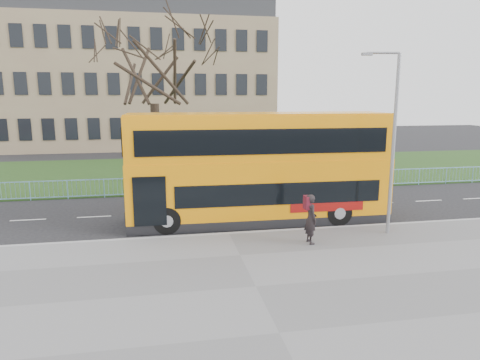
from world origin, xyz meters
name	(u,v)px	position (x,y,z in m)	size (l,w,h in m)	color
ground	(224,225)	(0.00, 0.00, 0.00)	(120.00, 120.00, 0.00)	black
pavement	(256,288)	(0.00, -6.75, 0.06)	(80.00, 10.50, 0.12)	slate
kerb	(229,234)	(0.00, -1.55, 0.07)	(80.00, 0.20, 0.14)	gray
grass_verge	(197,171)	(0.00, 14.30, 0.04)	(80.00, 15.40, 0.08)	#1E3D16
guard_railing	(208,184)	(0.00, 6.60, 0.55)	(40.00, 0.12, 1.10)	#7DB8DF
bare_tree	(154,88)	(-3.00, 10.00, 6.29)	(8.70, 8.70, 12.43)	black
civic_building	(139,86)	(-5.00, 35.00, 7.00)	(30.00, 15.00, 14.00)	#8A7157
yellow_bus	(259,165)	(1.72, 0.39, 2.66)	(11.89, 3.08, 4.96)	orange
pedestrian	(311,219)	(2.93, -3.33, 1.09)	(0.71, 0.47, 1.95)	black
street_lamp	(392,137)	(6.48, -2.69, 4.14)	(1.55, 0.39, 7.33)	gray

